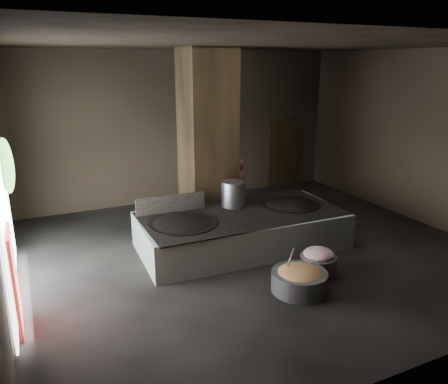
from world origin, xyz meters
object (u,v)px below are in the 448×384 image
stock_pot (233,194)px  wok_left (183,227)px  veg_basin (299,281)px  meat_basin (318,265)px  cook (237,188)px  hearth_platform (242,230)px  wok_right (290,208)px

stock_pot → wok_left: bearing=-158.2°
wok_left → veg_basin: size_ratio=1.40×
stock_pot → meat_basin: size_ratio=0.83×
wok_left → cook: 3.02m
hearth_platform → meat_basin: hearth_platform is taller
hearth_platform → veg_basin: bearing=-86.6°
hearth_platform → stock_pot: stock_pot is taller
stock_pot → meat_basin: 2.72m
cook → hearth_platform: bearing=57.5°
wok_left → veg_basin: bearing=-56.6°
wok_left → meat_basin: 2.94m
stock_pot → meat_basin: (0.71, -2.46, -0.93)m
cook → meat_basin: (-0.09, -3.81, -0.62)m
hearth_platform → meat_basin: size_ratio=6.36×
hearth_platform → wok_right: bearing=4.7°
stock_pot → cook: cook is taller
hearth_platform → wok_right: wok_right is taller
cook → veg_basin: size_ratio=1.57×
veg_basin → meat_basin: 0.83m
veg_basin → cook: bearing=79.0°
wok_left → wok_right: 2.80m
cook → wok_right: bearing=96.7°
hearth_platform → stock_pot: size_ratio=7.67×
hearth_platform → cook: 2.12m
wok_left → veg_basin: 2.75m
stock_pot → meat_basin: bearing=-73.9°
hearth_platform → veg_basin: hearth_platform is taller
stock_pot → veg_basin: bearing=-90.4°
wok_right → cook: 1.92m
wok_right → meat_basin: 2.11m
cook → meat_basin: bearing=80.2°
wok_left → meat_basin: (2.21, -1.86, -0.55)m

